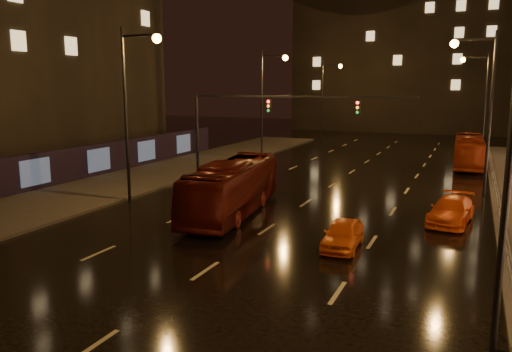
{
  "coord_description": "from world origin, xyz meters",
  "views": [
    {
      "loc": [
        8.76,
        -11.33,
        6.72
      ],
      "look_at": [
        -0.68,
        10.25,
        2.5
      ],
      "focal_mm": 35.0,
      "sensor_mm": 36.0,
      "label": 1
    }
  ],
  "objects_px": {
    "taxi_near": "(343,234)",
    "taxi_far": "(451,210)",
    "bus_red": "(233,187)",
    "bus_curb": "(469,151)"
  },
  "relations": [
    {
      "from": "bus_red",
      "to": "taxi_far",
      "type": "bearing_deg",
      "value": 6.04
    },
    {
      "from": "bus_curb",
      "to": "taxi_far",
      "type": "relative_size",
      "value": 2.16
    },
    {
      "from": "taxi_near",
      "to": "taxi_far",
      "type": "relative_size",
      "value": 0.79
    },
    {
      "from": "taxi_near",
      "to": "taxi_far",
      "type": "height_order",
      "value": "taxi_far"
    },
    {
      "from": "bus_red",
      "to": "taxi_near",
      "type": "distance_m",
      "value": 7.65
    },
    {
      "from": "bus_red",
      "to": "taxi_near",
      "type": "bearing_deg",
      "value": -34.13
    },
    {
      "from": "bus_curb",
      "to": "taxi_far",
      "type": "xyz_separation_m",
      "value": [
        -0.5,
        -19.62,
        -0.69
      ]
    },
    {
      "from": "bus_red",
      "to": "taxi_near",
      "type": "relative_size",
      "value": 2.93
    },
    {
      "from": "taxi_near",
      "to": "taxi_far",
      "type": "bearing_deg",
      "value": 53.63
    },
    {
      "from": "taxi_near",
      "to": "bus_red",
      "type": "bearing_deg",
      "value": 150.9
    }
  ]
}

